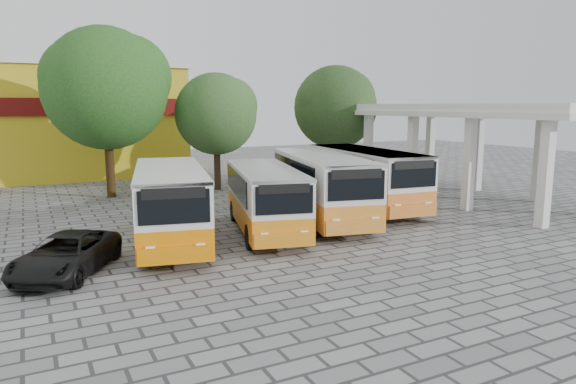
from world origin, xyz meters
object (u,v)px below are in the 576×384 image
bus_centre_left (265,195)px  parked_car (66,254)px  bus_centre_right (322,183)px  bus_far_right (365,175)px  bus_far_left (170,200)px

bus_centre_left → parked_car: 8.22m
bus_centre_right → bus_far_right: bearing=35.6°
bus_far_left → parked_car: size_ratio=1.88×
bus_centre_left → bus_far_right: bus_far_right is taller
bus_centre_left → parked_car: size_ratio=1.76×
bus_centre_left → bus_far_right: size_ratio=0.92×
bus_far_right → parked_car: bus_far_right is taller
bus_centre_left → bus_far_right: 7.01m
bus_centre_right → parked_car: (-11.08, -2.83, -1.14)m
bus_centre_right → parked_car: size_ratio=1.96×
bus_far_right → parked_car: size_ratio=1.92×
bus_centre_right → bus_centre_left: bearing=-154.2°
bus_centre_left → parked_car: bus_centre_left is taller
bus_far_left → bus_centre_left: bearing=11.3°
bus_centre_left → bus_centre_right: (3.20, 0.74, 0.18)m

